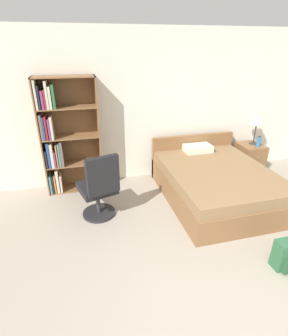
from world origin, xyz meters
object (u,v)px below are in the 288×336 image
at_px(bed, 214,182).
at_px(water_bottle, 259,142).
at_px(office_chair, 99,189).
at_px(bookshelf, 62,137).
at_px(table_lamp, 257,120).
at_px(backpack_green, 288,255).
at_px(nightstand, 249,158).

bearing_deg(bed, water_bottle, 27.19).
height_order(bed, office_chair, office_chair).
relative_size(bookshelf, water_bottle, 9.10).
height_order(bookshelf, water_bottle, bookshelf).
distance_m(bed, office_chair, 1.90).
bearing_deg(office_chair, bed, 4.38).
distance_m(bed, water_bottle, 1.40).
height_order(office_chair, water_bottle, office_chair).
distance_m(bed, table_lamp, 1.63).
distance_m(bookshelf, table_lamp, 3.56).
distance_m(bookshelf, office_chair, 1.20).
distance_m(water_bottle, backpack_green, 2.55).
distance_m(office_chair, backpack_green, 2.46).
bearing_deg(water_bottle, table_lamp, 86.86).
xyz_separation_m(bookshelf, backpack_green, (2.42, -2.47, -0.79)).
distance_m(nightstand, backpack_green, 2.59).
distance_m(bookshelf, backpack_green, 3.55).
height_order(bed, backpack_green, bed).
xyz_separation_m(office_chair, table_lamp, (3.09, 0.92, 0.54)).
bearing_deg(water_bottle, office_chair, -166.11).
bearing_deg(nightstand, bookshelf, 178.11).
xyz_separation_m(bookshelf, bed, (2.35, -0.85, -0.68)).
bearing_deg(bed, nightstand, 32.59).
bearing_deg(water_bottle, bookshelf, 176.22).
height_order(bed, water_bottle, bed).
bearing_deg(nightstand, water_bottle, -67.35).
distance_m(bookshelf, water_bottle, 3.57).
relative_size(office_chair, water_bottle, 4.95).
relative_size(water_bottle, backpack_green, 0.59).
bearing_deg(bed, backpack_green, -87.50).
height_order(nightstand, water_bottle, water_bottle).
xyz_separation_m(office_chair, backpack_green, (1.95, -1.47, -0.31)).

